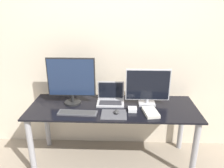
# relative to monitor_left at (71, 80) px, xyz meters

# --- Properties ---
(wall_back) EXTENTS (7.00, 0.05, 2.50)m
(wall_back) POSITION_rel_monitor_left_xyz_m (0.45, 0.31, 0.27)
(wall_back) COLOR beige
(wall_back) RESTS_ON ground_plane
(desk) EXTENTS (1.83, 0.64, 0.70)m
(desk) POSITION_rel_monitor_left_xyz_m (0.45, -0.08, -0.41)
(desk) COLOR black
(desk) RESTS_ON ground_plane
(monitor_left) EXTENTS (0.52, 0.18, 0.52)m
(monitor_left) POSITION_rel_monitor_left_xyz_m (0.00, 0.00, 0.00)
(monitor_left) COLOR black
(monitor_left) RESTS_ON desk
(monitor_right) EXTENTS (0.48, 0.13, 0.41)m
(monitor_right) POSITION_rel_monitor_left_xyz_m (0.83, 0.00, -0.07)
(monitor_right) COLOR #B2B2B7
(monitor_right) RESTS_ON desk
(laptop) EXTENTS (0.30, 0.22, 0.23)m
(laptop) POSITION_rel_monitor_left_xyz_m (0.43, 0.04, -0.22)
(laptop) COLOR #ADADB2
(laptop) RESTS_ON desk
(keyboard) EXTENTS (0.41, 0.13, 0.02)m
(keyboard) POSITION_rel_monitor_left_xyz_m (0.10, -0.25, -0.27)
(keyboard) COLOR #4C4C51
(keyboard) RESTS_ON desk
(mousepad) EXTENTS (0.26, 0.22, 0.00)m
(mousepad) POSITION_rel_monitor_left_xyz_m (0.47, -0.26, -0.28)
(mousepad) COLOR #47474C
(mousepad) RESTS_ON desk
(mouse) EXTENTS (0.05, 0.07, 0.04)m
(mouse) POSITION_rel_monitor_left_xyz_m (0.50, -0.24, -0.26)
(mouse) COLOR #333333
(mouse) RESTS_ON mousepad
(book) EXTENTS (0.17, 0.24, 0.03)m
(book) POSITION_rel_monitor_left_xyz_m (0.85, -0.22, -0.26)
(book) COLOR silver
(book) RESTS_ON desk
(power_brick) EXTENTS (0.09, 0.09, 0.04)m
(power_brick) POSITION_rel_monitor_left_xyz_m (0.66, -0.17, -0.26)
(power_brick) COLOR white
(power_brick) RESTS_ON desk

